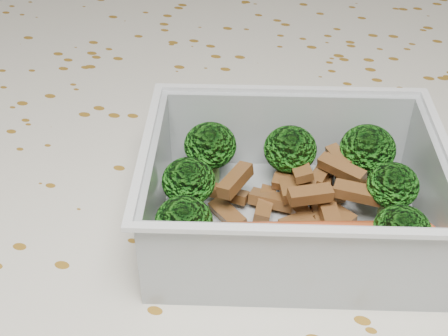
% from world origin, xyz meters
% --- Properties ---
extents(dining_table, '(1.40, 0.90, 0.75)m').
position_xyz_m(dining_table, '(0.00, 0.00, 0.67)').
color(dining_table, brown).
rests_on(dining_table, ground).
extents(tablecloth, '(1.46, 0.96, 0.19)m').
position_xyz_m(tablecloth, '(0.00, 0.00, 0.72)').
color(tablecloth, beige).
rests_on(tablecloth, dining_table).
extents(lunch_container, '(0.21, 0.19, 0.06)m').
position_xyz_m(lunch_container, '(0.04, -0.00, 0.78)').
color(lunch_container, '#B5BDC4').
rests_on(lunch_container, tablecloth).
extents(broccoli_florets, '(0.16, 0.14, 0.04)m').
position_xyz_m(broccoli_florets, '(0.04, 0.01, 0.79)').
color(broccoli_florets, '#608C3F').
rests_on(broccoli_florets, lunch_container).
extents(meat_pile, '(0.11, 0.09, 0.03)m').
position_xyz_m(meat_pile, '(0.05, 0.01, 0.77)').
color(meat_pile, brown).
rests_on(meat_pile, lunch_container).
extents(sausage, '(0.15, 0.07, 0.02)m').
position_xyz_m(sausage, '(0.06, -0.04, 0.78)').
color(sausage, '#CF5026').
rests_on(sausage, lunch_container).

